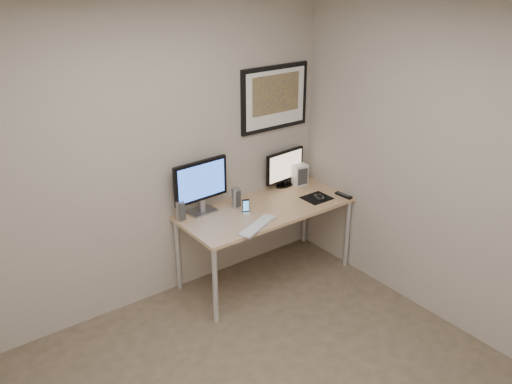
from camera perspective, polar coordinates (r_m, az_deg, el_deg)
room at (r=3.35m, az=-2.99°, el=2.87°), size 3.60×3.60×3.60m
desk at (r=4.95m, az=1.05°, el=-2.30°), size 1.60×0.70×0.73m
framed_art at (r=5.07m, az=1.99°, el=9.87°), size 0.75×0.04×0.60m
monitor_large at (r=4.73m, az=-5.82°, el=0.79°), size 0.54×0.19×0.49m
monitor_tv at (r=5.30m, az=3.05°, el=2.59°), size 0.47×0.13×0.37m
speaker_left at (r=4.68m, az=-7.99°, el=-1.96°), size 0.07×0.07×0.19m
speaker_right at (r=4.88m, az=-2.16°, el=-0.62°), size 0.08×0.08×0.18m
phone_dock at (r=4.77m, az=-1.08°, el=-1.53°), size 0.08×0.08×0.14m
keyboard at (r=4.57m, az=0.16°, el=-3.56°), size 0.47×0.30×0.02m
mousepad at (r=5.13m, az=6.41°, el=-0.63°), size 0.25×0.23×0.00m
mouse at (r=5.13m, az=6.68°, el=-0.42°), size 0.08×0.11×0.03m
remote at (r=5.20m, az=9.21°, el=-0.33°), size 0.06×0.19×0.02m
fan_unit at (r=5.37m, az=4.64°, el=1.80°), size 0.15×0.12×0.21m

